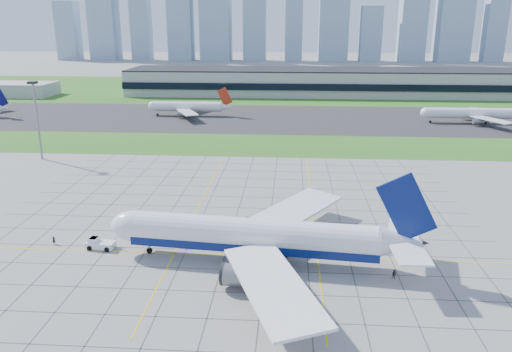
{
  "coord_description": "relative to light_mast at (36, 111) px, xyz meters",
  "views": [
    {
      "loc": [
        12.18,
        -89.86,
        43.36
      ],
      "look_at": [
        3.94,
        28.06,
        7.0
      ],
      "focal_mm": 35.0,
      "sensor_mm": 36.0,
      "label": 1
    }
  ],
  "objects": [
    {
      "name": "ground",
      "position": [
        70.0,
        -65.0,
        -16.18
      ],
      "size": [
        1400.0,
        1400.0,
        0.0
      ],
      "primitive_type": "plane",
      "color": "gray",
      "rests_on": "ground"
    },
    {
      "name": "grass_median",
      "position": [
        70.0,
        25.0,
        -16.16
      ],
      "size": [
        700.0,
        35.0,
        0.04
      ],
      "primitive_type": "cube",
      "color": "#2C5E1A",
      "rests_on": "ground"
    },
    {
      "name": "asphalt_taxiway",
      "position": [
        70.0,
        80.0,
        -16.15
      ],
      "size": [
        700.0,
        75.0,
        0.04
      ],
      "primitive_type": "cube",
      "color": "#383838",
      "rests_on": "ground"
    },
    {
      "name": "grass_far",
      "position": [
        70.0,
        190.0,
        -16.16
      ],
      "size": [
        700.0,
        145.0,
        0.04
      ],
      "primitive_type": "cube",
      "color": "#2C5E1A",
      "rests_on": "ground"
    },
    {
      "name": "apron_markings",
      "position": [
        70.43,
        -53.91,
        -16.17
      ],
      "size": [
        120.0,
        130.0,
        0.03
      ],
      "color": "#474744",
      "rests_on": "ground"
    },
    {
      "name": "terminal",
      "position": [
        110.0,
        164.87,
        -8.29
      ],
      "size": [
        260.0,
        43.0,
        15.8
      ],
      "color": "#B7B7B2",
      "rests_on": "ground"
    },
    {
      "name": "service_block",
      "position": [
        -90.0,
        145.0,
        -12.18
      ],
      "size": [
        50.0,
        25.0,
        8.0
      ],
      "primitive_type": "cube",
      "color": "#B7B7B2",
      "rests_on": "ground"
    },
    {
      "name": "light_mast",
      "position": [
        0.0,
        0.0,
        0.0
      ],
      "size": [
        2.5,
        2.5,
        25.6
      ],
      "color": "gray",
      "rests_on": "ground"
    },
    {
      "name": "city_skyline",
      "position": [
        61.29,
        455.0,
        42.91
      ],
      "size": [
        523.0,
        32.4,
        160.0
      ],
      "color": "#8FA5BB",
      "rests_on": "ground"
    },
    {
      "name": "airliner",
      "position": [
        76.01,
        -69.41,
        -10.95
      ],
      "size": [
        60.68,
        61.21,
        19.11
      ],
      "rotation": [
        0.0,
        0.0,
        -0.1
      ],
      "color": "white",
      "rests_on": "ground"
    },
    {
      "name": "pushback_tug",
      "position": [
        44.5,
        -65.83,
        -15.18
      ],
      "size": [
        8.19,
        3.32,
        2.25
      ],
      "rotation": [
        0.0,
        0.0,
        -0.1
      ],
      "color": "white",
      "rests_on": "ground"
    },
    {
      "name": "crew_near",
      "position": [
        34.45,
        -64.52,
        -15.32
      ],
      "size": [
        0.75,
        0.72,
        1.73
      ],
      "primitive_type": "imported",
      "rotation": [
        0.0,
        0.0,
        0.69
      ],
      "color": "black",
      "rests_on": "ground"
    },
    {
      "name": "crew_far",
      "position": [
        101.01,
        -74.39,
        -15.31
      ],
      "size": [
        1.07,
        1.01,
        1.74
      ],
      "primitive_type": "imported",
      "rotation": [
        0.0,
        0.0,
        -0.58
      ],
      "color": "black",
      "rests_on": "ground"
    },
    {
      "name": "distant_jet_1",
      "position": [
        32.46,
        83.49,
        -11.7
      ],
      "size": [
        38.99,
        42.66,
        14.08
      ],
      "color": "white",
      "rests_on": "ground"
    },
    {
      "name": "distant_jet_2",
      "position": [
        165.98,
        73.89,
        -11.69
      ],
      "size": [
        50.52,
        42.66,
        14.08
      ],
      "color": "white",
      "rests_on": "ground"
    }
  ]
}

